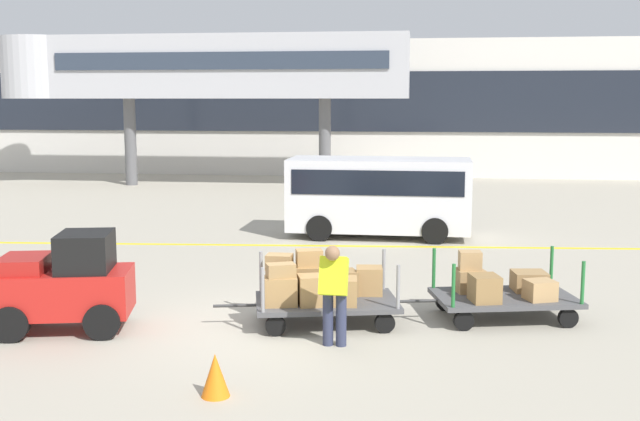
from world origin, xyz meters
TOP-DOWN VIEW (x-y plane):
  - ground_plane at (0.00, 0.00)m, footprint 120.00×120.00m
  - apron_lead_line at (0.50, 7.13)m, footprint 18.79×1.61m
  - terminal_building at (0.00, 25.97)m, footprint 53.26×2.51m
  - jet_bridge at (-7.24, 19.99)m, footprint 17.36×3.00m
  - baggage_tug at (-2.99, -0.57)m, footprint 2.29×1.62m
  - baggage_cart_lead at (0.96, 0.36)m, footprint 3.09×1.87m
  - baggage_cart_middle at (3.96, 1.01)m, footprint 3.09×1.87m
  - baggage_handler at (1.33, -0.85)m, footprint 0.42×0.45m
  - shuttle_van at (1.50, 8.64)m, footprint 4.83×2.03m
  - safety_cone_near at (0.08, -2.97)m, footprint 0.36×0.36m

SIDE VIEW (x-z plane):
  - ground_plane at x=0.00m, z-range 0.00..0.00m
  - apron_lead_line at x=0.50m, z-range 0.00..0.01m
  - safety_cone_near at x=0.08m, z-range 0.00..0.55m
  - baggage_cart_middle at x=3.96m, z-range -0.05..1.05m
  - baggage_cart_lead at x=0.96m, z-range -0.01..1.17m
  - baggage_tug at x=-2.99m, z-range -0.04..1.54m
  - baggage_handler at x=1.33m, z-range 0.08..1.65m
  - shuttle_van at x=1.50m, z-range 0.19..2.28m
  - terminal_building at x=0.00m, z-range 0.01..6.45m
  - jet_bridge at x=-7.24m, z-range 1.80..8.09m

